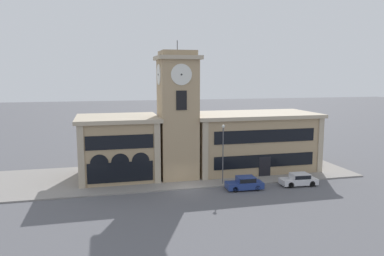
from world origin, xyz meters
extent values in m
plane|color=#56565B|center=(0.00, 0.00, 0.00)|extent=(300.00, 300.00, 0.00)
cube|color=gray|center=(0.00, 6.52, 0.07)|extent=(44.73, 13.03, 0.15)
cube|color=tan|center=(0.00, 5.02, 7.11)|extent=(4.35, 4.35, 14.22)
cube|color=tan|center=(0.00, 5.02, 14.44)|extent=(5.05, 5.05, 0.45)
cube|color=tan|center=(0.00, 5.02, 14.97)|extent=(4.00, 4.00, 0.60)
cylinder|color=#4C4C51|center=(0.00, 5.02, 15.87)|extent=(0.10, 0.10, 1.20)
cylinder|color=silver|center=(0.00, 2.79, 12.52)|extent=(2.39, 0.10, 2.39)
cylinder|color=black|center=(0.00, 2.72, 12.52)|extent=(0.19, 0.04, 0.19)
cylinder|color=silver|center=(-2.22, 5.02, 12.52)|extent=(0.10, 2.39, 2.39)
cylinder|color=black|center=(-2.29, 5.02, 12.52)|extent=(0.04, 0.19, 0.19)
cube|color=black|center=(0.00, 2.80, 9.62)|extent=(1.22, 0.10, 2.20)
cube|color=tan|center=(-7.00, 6.94, 3.55)|extent=(9.05, 8.19, 7.09)
cube|color=tan|center=(-7.00, 6.94, 7.32)|extent=(9.75, 8.89, 0.45)
cube|color=tan|center=(-11.18, 2.78, 3.55)|extent=(0.70, 0.16, 7.09)
cube|color=tan|center=(-2.82, 2.78, 3.55)|extent=(0.70, 0.16, 7.09)
cube|color=black|center=(-7.00, 2.80, 5.11)|extent=(7.42, 0.10, 1.56)
cube|color=black|center=(-7.00, 2.80, 1.70)|extent=(7.24, 0.10, 2.27)
cylinder|color=black|center=(-9.26, 2.79, 2.84)|extent=(1.99, 0.06, 1.99)
cylinder|color=black|center=(-7.00, 2.79, 2.84)|extent=(1.99, 0.06, 1.99)
cylinder|color=black|center=(-4.74, 2.79, 2.84)|extent=(1.99, 0.06, 1.99)
cube|color=tan|center=(10.42, 6.94, 3.55)|extent=(15.89, 8.19, 7.09)
cube|color=tan|center=(10.42, 6.94, 7.32)|extent=(16.59, 8.89, 0.45)
cube|color=tan|center=(2.82, 2.78, 3.55)|extent=(0.70, 0.16, 7.09)
cube|color=tan|center=(18.02, 2.78, 3.55)|extent=(0.70, 0.16, 7.09)
cube|color=black|center=(10.42, 2.80, 5.11)|extent=(13.03, 0.10, 1.56)
cube|color=black|center=(10.42, 2.79, 1.28)|extent=(1.50, 0.12, 2.55)
cube|color=black|center=(10.42, 2.80, 2.04)|extent=(13.03, 0.10, 1.59)
cube|color=navy|center=(6.10, -1.39, 0.51)|extent=(4.10, 1.91, 0.68)
cube|color=navy|center=(6.26, -1.40, 1.15)|extent=(2.00, 1.64, 0.60)
cube|color=black|center=(6.26, -1.40, 1.15)|extent=(1.93, 1.67, 0.45)
cylinder|color=black|center=(4.81, -2.08, 0.31)|extent=(0.63, 0.25, 0.62)
cylinder|color=black|center=(4.89, -0.59, 0.31)|extent=(0.63, 0.25, 0.62)
cylinder|color=black|center=(7.30, -2.20, 0.31)|extent=(0.63, 0.25, 0.62)
cylinder|color=black|center=(7.38, -0.71, 0.31)|extent=(0.63, 0.25, 0.62)
cube|color=silver|center=(12.66, -1.39, 0.50)|extent=(4.23, 1.95, 0.63)
cube|color=silver|center=(12.83, -1.40, 1.10)|extent=(2.06, 1.67, 0.58)
cube|color=black|center=(12.83, -1.40, 1.10)|extent=(1.99, 1.70, 0.43)
cylinder|color=black|center=(11.34, -2.09, 0.34)|extent=(0.68, 0.25, 0.67)
cylinder|color=black|center=(11.41, -0.57, 0.34)|extent=(0.68, 0.25, 0.67)
cylinder|color=black|center=(13.91, -2.22, 0.34)|extent=(0.68, 0.25, 0.67)
cylinder|color=black|center=(13.98, -0.69, 0.34)|extent=(0.68, 0.25, 0.67)
cylinder|color=#4C4C51|center=(4.31, 0.72, 3.38)|extent=(0.12, 0.12, 6.46)
sphere|color=silver|center=(4.31, 0.72, 6.79)|extent=(0.36, 0.36, 0.36)
camera|label=1|loc=(-8.94, -38.56, 12.41)|focal=35.00mm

